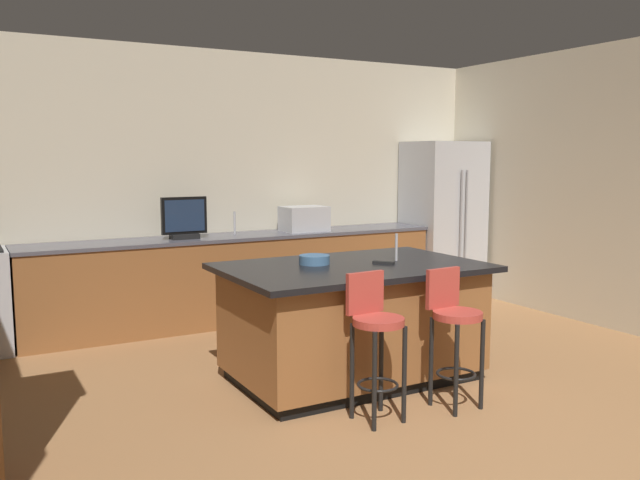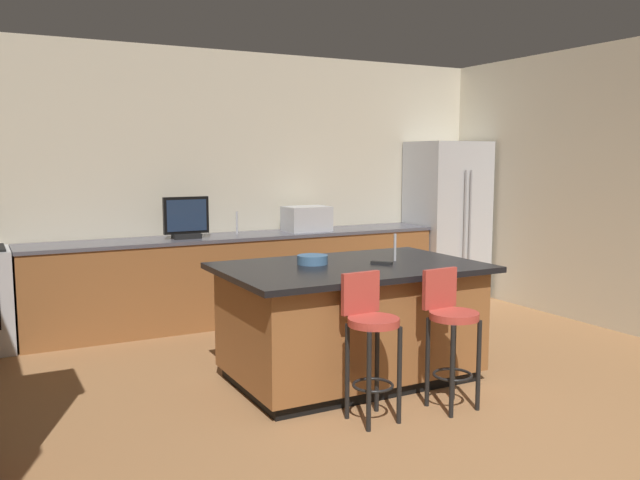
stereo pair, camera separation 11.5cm
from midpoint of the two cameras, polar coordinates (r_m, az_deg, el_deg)
wall_back at (r=7.38m, az=-7.02°, el=4.74°), size 6.71×0.12×2.87m
wall_right at (r=7.39m, az=23.74°, el=4.20°), size 0.12×5.00×2.87m
counter_back at (r=7.12m, az=-6.16°, el=-3.22°), size 4.47×0.62×0.92m
kitchen_island at (r=5.22m, az=3.25°, el=-6.96°), size 1.99×1.29×0.91m
refrigerator at (r=8.35m, az=11.22°, el=1.68°), size 0.85×0.76×1.92m
microwave at (r=7.35m, az=-0.71°, el=1.84°), size 0.48×0.36×0.27m
tv_monitor at (r=6.78m, az=-10.96°, el=1.76°), size 0.46×0.16×0.42m
sink_faucet_back at (r=7.12m, az=-6.70°, el=1.49°), size 0.02×0.02×0.24m
sink_faucet_island at (r=5.34m, az=7.08°, el=-0.63°), size 0.02×0.02×0.22m
bar_stool_left at (r=4.41m, az=5.11°, el=-8.00°), size 0.34×0.35×0.98m
bar_stool_right at (r=4.71m, az=11.83°, el=-7.27°), size 0.34×0.35×0.96m
fruit_bowl at (r=5.15m, az=-0.02°, el=-1.70°), size 0.24×0.24×0.07m
tv_remote at (r=5.19m, az=5.96°, el=-1.96°), size 0.14×0.16×0.02m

